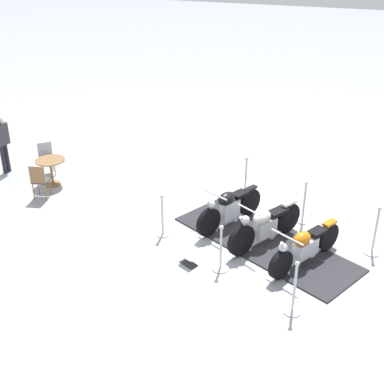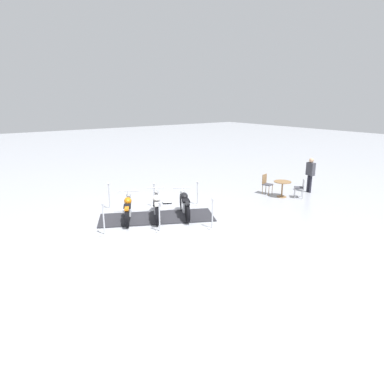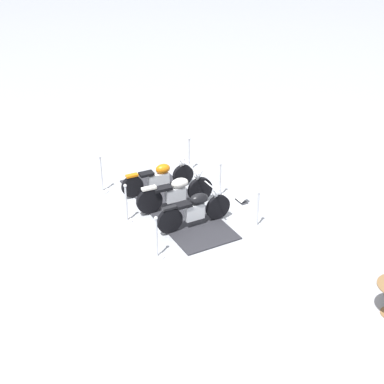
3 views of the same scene
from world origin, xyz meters
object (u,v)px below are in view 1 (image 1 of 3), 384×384
Objects in this scene: bystander_person at (2,139)px; stanchion_right_rear at (294,297)px; motorcycle_cream at (265,225)px; cafe_table at (51,166)px; motorcycle_black at (229,207)px; info_placard at (189,261)px; cafe_chair_near_table at (40,179)px; motorcycle_copper at (305,246)px; stanchion_right_mid at (221,256)px; stanchion_right_front at (162,221)px; stanchion_left_rear at (374,239)px; stanchion_left_front at (245,184)px; stanchion_left_mid at (304,207)px; cafe_chair_across_table at (46,156)px.

stanchion_right_rear is at bearing -12.60° from bystander_person.
cafe_table is (-0.94, -6.19, 0.07)m from motorcycle_cream.
bystander_person reaches higher than motorcycle_black.
info_placard is 4.93m from cafe_chair_near_table.
stanchion_right_rear reaches higher than motorcycle_copper.
stanchion_right_mid reaches higher than stanchion_right_front.
cafe_chair_near_table is (0.34, -8.30, 0.20)m from stanchion_left_rear.
motorcycle_cream reaches higher than motorcycle_black.
motorcycle_copper reaches higher than info_placard.
stanchion_left_front reaches higher than stanchion_left_mid.
motorcycle_cream is 0.99× the size of motorcycle_copper.
stanchion_right_mid is at bearing 22.24° from cafe_chair_across_table.
stanchion_right_rear reaches higher than stanchion_right_front.
motorcycle_cream is at bearing 100.68° from stanchion_right_front.
stanchion_right_front is at bearing -29.10° from motorcycle_black.
stanchion_left_front is 2.60× the size of info_placard.
stanchion_left_mid is at bearing 63.55° from stanchion_left_front.
stanchion_right_rear is 2.60× the size of info_placard.
bystander_person reaches higher than stanchion_left_mid.
stanchion_left_rear is at bearing 153.55° from stanchion_right_rear.
stanchion_right_front is 1.10× the size of cafe_chair_near_table.
stanchion_left_front is 5.77m from cafe_chair_across_table.
stanchion_right_front is 1.16× the size of cafe_chair_across_table.
stanchion_left_mid is at bearing 143.38° from motorcycle_black.
motorcycle_cream is at bearing -108.02° from info_placard.
cafe_chair_across_table is at bearing 24.45° from bystander_person.
cafe_table is at bearing 1.59° from info_placard.
motorcycle_copper is 2.45m from info_placard.
cafe_table is (1.19, -5.18, 0.22)m from stanchion_left_front.
stanchion_left_mid reaches higher than cafe_chair_near_table.
info_placard is at bearing 65.14° from cafe_table.
stanchion_right_front is (0.90, -1.31, -0.15)m from motorcycle_black.
stanchion_left_front is 5.36m from cafe_chair_near_table.
cafe_chair_near_table is (1.16, -6.64, 0.15)m from stanchion_left_mid.
stanchion_right_mid is at bearing -11.05° from bystander_person.
info_placard is 0.54× the size of cafe_table.
motorcycle_cream is at bearing 90.45° from motorcycle_black.
bystander_person is (-0.24, -1.73, 0.45)m from cafe_table.
cafe_chair_across_table is at bearing -114.90° from stanchion_right_rear.
motorcycle_black is at bearing 36.32° from cafe_chair_across_table.
stanchion_right_rear reaches higher than stanchion_right_mid.
stanchion_right_mid is at bearing -116.45° from stanchion_right_rear.
stanchion_right_mid is 5.55m from cafe_chair_near_table.
cafe_table is at bearing -68.89° from motorcycle_cream.
stanchion_left_rear reaches higher than stanchion_left_front.
motorcycle_cream is 1.89× the size of stanchion_right_front.
motorcycle_copper is at bearing 37.08° from stanchion_left_front.
stanchion_left_rear reaches higher than stanchion_right_mid.
motorcycle_black is 1.76× the size of stanchion_left_mid.
stanchion_left_front is at bearing 52.59° from cafe_chair_across_table.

